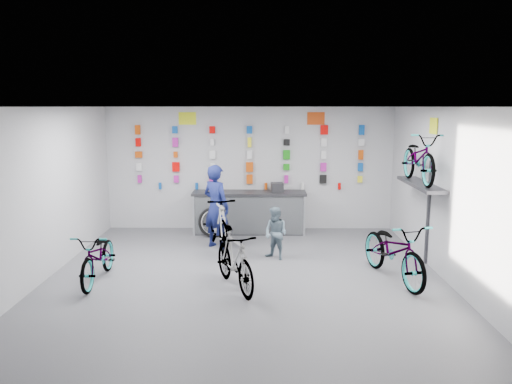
{
  "coord_description": "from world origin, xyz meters",
  "views": [
    {
      "loc": [
        0.28,
        -8.15,
        3.01
      ],
      "look_at": [
        0.18,
        1.4,
        1.36
      ],
      "focal_mm": 35.0,
      "sensor_mm": 36.0,
      "label": 1
    }
  ],
  "objects_px": {
    "bike_center": "(235,259)",
    "bike_right": "(394,250)",
    "customer": "(276,233)",
    "bike_service": "(218,222)",
    "clerk": "(216,206)",
    "counter": "(249,213)",
    "bike_left": "(99,256)"
  },
  "relations": [
    {
      "from": "bike_left",
      "to": "customer",
      "type": "xyz_separation_m",
      "value": [
        3.1,
        1.32,
        0.07
      ]
    },
    {
      "from": "customer",
      "to": "bike_service",
      "type": "bearing_deg",
      "value": -170.65
    },
    {
      "from": "bike_service",
      "to": "customer",
      "type": "bearing_deg",
      "value": -45.33
    },
    {
      "from": "bike_right",
      "to": "customer",
      "type": "xyz_separation_m",
      "value": [
        -2.02,
        1.2,
        -0.01
      ]
    },
    {
      "from": "bike_center",
      "to": "clerk",
      "type": "bearing_deg",
      "value": 78.85
    },
    {
      "from": "counter",
      "to": "customer",
      "type": "distance_m",
      "value": 2.18
    },
    {
      "from": "clerk",
      "to": "bike_left",
      "type": "bearing_deg",
      "value": 86.69
    },
    {
      "from": "bike_right",
      "to": "customer",
      "type": "distance_m",
      "value": 2.35
    },
    {
      "from": "bike_right",
      "to": "bike_left",
      "type": "bearing_deg",
      "value": 166.96
    },
    {
      "from": "bike_service",
      "to": "clerk",
      "type": "xyz_separation_m",
      "value": [
        -0.04,
        0.15,
        0.29
      ]
    },
    {
      "from": "bike_center",
      "to": "bike_right",
      "type": "xyz_separation_m",
      "value": [
        2.75,
        0.46,
        0.03
      ]
    },
    {
      "from": "bike_left",
      "to": "bike_right",
      "type": "height_order",
      "value": "bike_right"
    },
    {
      "from": "bike_service",
      "to": "bike_right",
      "type": "bearing_deg",
      "value": -46.39
    },
    {
      "from": "bike_right",
      "to": "bike_service",
      "type": "height_order",
      "value": "bike_service"
    },
    {
      "from": "bike_center",
      "to": "customer",
      "type": "relative_size",
      "value": 1.61
    },
    {
      "from": "bike_left",
      "to": "bike_right",
      "type": "xyz_separation_m",
      "value": [
        5.12,
        0.12,
        0.09
      ]
    },
    {
      "from": "clerk",
      "to": "bike_service",
      "type": "bearing_deg",
      "value": 142.28
    },
    {
      "from": "bike_center",
      "to": "bike_service",
      "type": "height_order",
      "value": "bike_service"
    },
    {
      "from": "counter",
      "to": "clerk",
      "type": "relative_size",
      "value": 1.5
    },
    {
      "from": "bike_service",
      "to": "customer",
      "type": "height_order",
      "value": "bike_service"
    },
    {
      "from": "bike_left",
      "to": "bike_service",
      "type": "xyz_separation_m",
      "value": [
        1.89,
        2.0,
        0.15
      ]
    },
    {
      "from": "bike_left",
      "to": "counter",
      "type": "bearing_deg",
      "value": 52.71
    },
    {
      "from": "clerk",
      "to": "customer",
      "type": "bearing_deg",
      "value": -176.03
    },
    {
      "from": "bike_center",
      "to": "bike_right",
      "type": "height_order",
      "value": "bike_right"
    },
    {
      "from": "bike_right",
      "to": "clerk",
      "type": "relative_size",
      "value": 1.14
    },
    {
      "from": "bike_left",
      "to": "bike_right",
      "type": "distance_m",
      "value": 5.13
    },
    {
      "from": "bike_right",
      "to": "customer",
      "type": "bearing_deg",
      "value": 134.88
    },
    {
      "from": "counter",
      "to": "bike_center",
      "type": "relative_size",
      "value": 1.6
    },
    {
      "from": "counter",
      "to": "clerk",
      "type": "distance_m",
      "value": 1.5
    },
    {
      "from": "clerk",
      "to": "bike_center",
      "type": "bearing_deg",
      "value": 139.24
    },
    {
      "from": "bike_left",
      "to": "bike_center",
      "type": "xyz_separation_m",
      "value": [
        2.37,
        -0.34,
        0.06
      ]
    },
    {
      "from": "bike_center",
      "to": "customer",
      "type": "distance_m",
      "value": 1.81
    }
  ]
}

